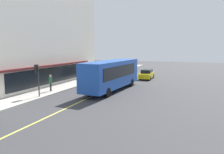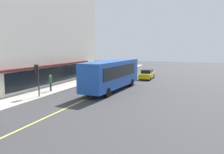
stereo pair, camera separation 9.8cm
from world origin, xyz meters
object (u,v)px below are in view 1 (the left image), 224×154
at_px(bus, 112,74).
at_px(car_yellow, 147,74).
at_px(traffic_light, 37,73).
at_px(pedestrian_at_corner, 51,81).
at_px(car_black, 115,73).
at_px(pedestrian_by_curb, 91,70).

distance_m(bus, car_yellow, 11.22).
height_order(traffic_light, pedestrian_at_corner, traffic_light).
distance_m(car_black, pedestrian_at_corner, 14.80).
xyz_separation_m(bus, pedestrian_at_corner, (-3.58, 6.07, -0.72)).
relative_size(bus, pedestrian_at_corner, 6.11).
bearing_deg(car_black, bus, -161.68).
distance_m(bus, pedestrian_at_corner, 7.08).
xyz_separation_m(traffic_light, car_black, (17.27, -2.01, -1.79)).
relative_size(traffic_light, pedestrian_by_curb, 1.78).
relative_size(car_yellow, pedestrian_by_curb, 2.40).
relative_size(car_yellow, car_black, 0.98).
height_order(car_yellow, car_black, same).
height_order(traffic_light, car_black, traffic_light).
bearing_deg(traffic_light, car_black, -6.62).
distance_m(traffic_light, car_yellow, 18.89).
bearing_deg(pedestrian_at_corner, car_black, -9.45).
distance_m(car_yellow, car_black, 5.42).
distance_m(car_yellow, pedestrian_at_corner, 16.57).
relative_size(car_black, pedestrian_at_corner, 2.38).
distance_m(bus, car_black, 11.66).
relative_size(bus, car_black, 2.57).
xyz_separation_m(car_yellow, pedestrian_by_curb, (-1.87, 9.13, 0.49)).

